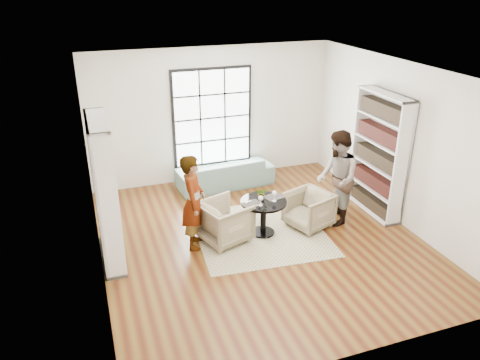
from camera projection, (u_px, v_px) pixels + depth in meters
name	position (u px, v px, depth m)	size (l,w,h in m)	color
ground	(260.00, 239.00, 8.44)	(6.00, 6.00, 0.00)	brown
room_shell	(250.00, 164.00, 8.40)	(6.00, 6.01, 6.00)	silver
rug	(260.00, 232.00, 8.65)	(2.31, 2.31, 0.01)	#BCAB8D
pedestal_table	(263.00, 210.00, 8.42)	(0.83, 0.83, 0.67)	black
sofa	(225.00, 172.00, 10.46)	(2.12, 0.83, 0.62)	slate
armchair_left	(225.00, 221.00, 8.27)	(0.80, 0.82, 0.75)	#C3A98B
armchair_right	(309.00, 210.00, 8.74)	(0.74, 0.76, 0.69)	tan
person_left	(193.00, 202.00, 7.91)	(0.62, 0.40, 1.69)	gray
person_right	(337.00, 178.00, 8.68)	(0.88, 0.69, 1.81)	gray
placemat_left	(252.00, 204.00, 8.24)	(0.34, 0.26, 0.01)	#272421
placemat_right	(274.00, 197.00, 8.49)	(0.34, 0.26, 0.01)	#272421
cutlery_left	(252.00, 204.00, 8.23)	(0.14, 0.22, 0.01)	silver
cutlery_right	(274.00, 197.00, 8.49)	(0.14, 0.22, 0.01)	silver
wine_glass_left	(261.00, 198.00, 8.13)	(0.09, 0.09, 0.19)	silver
wine_glass_right	(274.00, 194.00, 8.29)	(0.09, 0.09, 0.20)	silver
flower_centerpiece	(262.00, 194.00, 8.37)	(0.20, 0.17, 0.22)	gray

